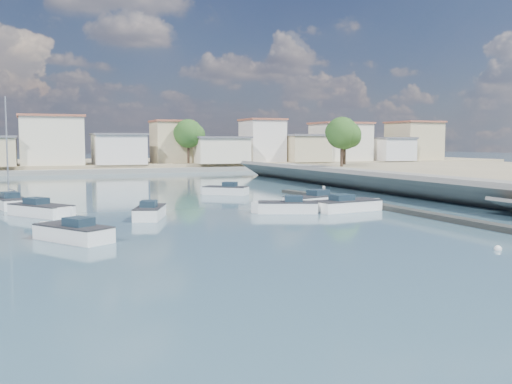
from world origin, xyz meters
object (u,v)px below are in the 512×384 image
motorboat_c (285,208)px  motorboat_g (44,211)px  motorboat_a (70,233)px  motorboat_d (311,201)px  motorboat_b (150,213)px  motorboat_h (350,206)px  motorboat_f (223,191)px  sailboat (8,202)px

motorboat_c → motorboat_g: bearing=164.9°
motorboat_a → motorboat_d: 21.85m
motorboat_b → motorboat_h: same height
motorboat_a → motorboat_f: (15.98, 22.14, -0.00)m
motorboat_h → motorboat_d: bearing=107.2°
motorboat_c → motorboat_h: 5.23m
motorboat_b → sailboat: 14.26m
motorboat_c → motorboat_g: size_ratio=0.92×
motorboat_f → sailboat: 19.94m
motorboat_a → motorboat_c: size_ratio=1.00×
motorboat_h → sailboat: size_ratio=0.66×
motorboat_f → motorboat_a: bearing=-125.8°
motorboat_d → motorboat_h: 4.19m
motorboat_g → motorboat_d: bearing=-3.1°
motorboat_a → motorboat_b: same height
motorboat_b → motorboat_g: (-6.81, 3.70, 0.00)m
motorboat_g → sailboat: (-2.49, 7.12, 0.04)m
motorboat_h → motorboat_b: bearing=174.6°
motorboat_f → sailboat: sailboat is taller
motorboat_d → motorboat_g: (-20.54, 1.12, 0.00)m
sailboat → motorboat_f: bearing=11.5°
motorboat_f → sailboat: size_ratio=0.50×
motorboat_a → motorboat_d: same height
motorboat_c → motorboat_b: bearing=175.5°
motorboat_a → motorboat_c: 16.85m
motorboat_b → motorboat_f: size_ratio=1.02×
motorboat_c → motorboat_h: size_ratio=0.81×
motorboat_g → motorboat_a: bearing=-84.5°
motorboat_a → sailboat: (-3.55, 18.15, 0.04)m
motorboat_g → motorboat_h: size_ratio=0.87×
motorboat_a → motorboat_f: 27.30m
motorboat_f → motorboat_h: 16.91m
motorboat_g → sailboat: 7.54m
motorboat_a → motorboat_g: same height
motorboat_d → motorboat_f: bearing=105.9°
motorboat_c → motorboat_h: bearing=-7.1°
motorboat_d → motorboat_h: size_ratio=0.96×
motorboat_h → motorboat_f: bearing=106.2°
motorboat_a → motorboat_c: same height
motorboat_c → motorboat_a: bearing=-157.1°
motorboat_g → motorboat_f: bearing=33.1°
sailboat → motorboat_g: bearing=-70.8°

